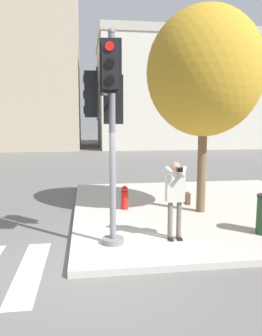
{
  "coord_description": "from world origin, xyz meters",
  "views": [
    {
      "loc": [
        -0.14,
        -5.97,
        2.73
      ],
      "look_at": [
        0.8,
        0.83,
        1.75
      ],
      "focal_mm": 35.0,
      "sensor_mm": 36.0,
      "label": 1
    }
  ],
  "objects_px": {
    "traffic_signal_pole": "(108,111)",
    "person_photographer": "(176,193)",
    "street_tree": "(205,73)",
    "fire_hydrant": "(125,198)"
  },
  "relations": [
    {
      "from": "street_tree",
      "to": "person_photographer",
      "type": "bearing_deg",
      "value": -122.69
    },
    {
      "from": "traffic_signal_pole",
      "to": "street_tree",
      "type": "distance_m",
      "value": 3.72
    },
    {
      "from": "traffic_signal_pole",
      "to": "fire_hydrant",
      "type": "relative_size",
      "value": 6.29
    },
    {
      "from": "traffic_signal_pole",
      "to": "fire_hydrant",
      "type": "height_order",
      "value": "traffic_signal_pole"
    },
    {
      "from": "traffic_signal_pole",
      "to": "fire_hydrant",
      "type": "bearing_deg",
      "value": 76.24
    },
    {
      "from": "traffic_signal_pole",
      "to": "person_photographer",
      "type": "xyz_separation_m",
      "value": [
        1.48,
        0.08,
        -1.77
      ]
    },
    {
      "from": "traffic_signal_pole",
      "to": "person_photographer",
      "type": "distance_m",
      "value": 2.31
    },
    {
      "from": "street_tree",
      "to": "fire_hydrant",
      "type": "relative_size",
      "value": 8.1
    },
    {
      "from": "fire_hydrant",
      "to": "person_photographer",
      "type": "bearing_deg",
      "value": -72.82
    },
    {
      "from": "fire_hydrant",
      "to": "street_tree",
      "type": "bearing_deg",
      "value": -14.3
    }
  ]
}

